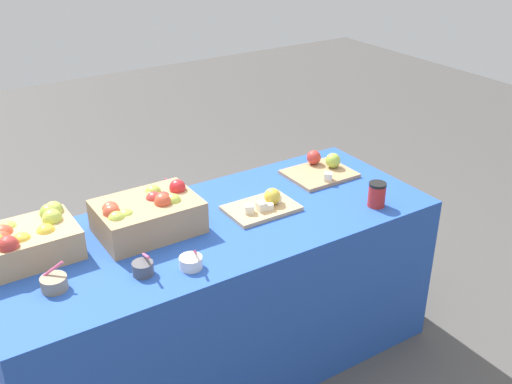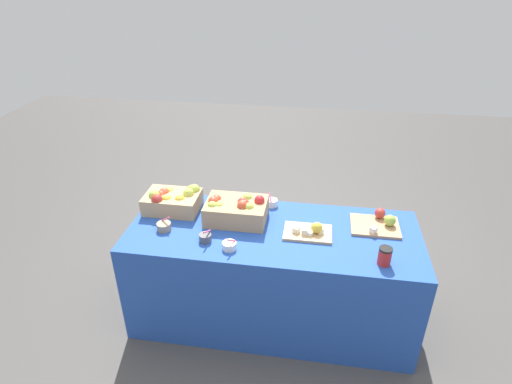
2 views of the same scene
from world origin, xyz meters
TOP-DOWN VIEW (x-y plane):
  - ground_plane at (0.00, 0.00)m, footprint 10.00×10.00m
  - table at (0.00, 0.00)m, footprint 1.90×0.76m
  - apple_crate_left at (-0.73, 0.16)m, footprint 0.38×0.26m
  - apple_crate_middle at (-0.26, 0.09)m, footprint 0.40×0.29m
  - cutting_board_front at (0.24, -0.01)m, footprint 0.31×0.21m
  - cutting_board_back at (0.68, 0.15)m, footprint 0.31×0.26m
  - sample_bowl_near at (-0.24, -0.24)m, footprint 0.09×0.09m
  - sample_bowl_mid at (-0.05, 0.31)m, footprint 0.08×0.08m
  - sample_bowl_far at (-0.70, -0.10)m, footprint 0.09×0.09m
  - sample_bowl_extra at (-0.41, -0.19)m, footprint 0.08×0.10m
  - coffee_cup at (0.67, -0.25)m, footprint 0.08×0.08m

SIDE VIEW (x-z plane):
  - ground_plane at x=0.00m, z-range 0.00..0.00m
  - table at x=0.00m, z-range 0.00..0.74m
  - cutting_board_front at x=0.24m, z-range 0.72..0.81m
  - sample_bowl_near at x=-0.24m, z-range 0.71..0.81m
  - cutting_board_back at x=0.68m, z-range 0.72..0.81m
  - sample_bowl_far at x=-0.70m, z-range 0.71..0.82m
  - sample_bowl_extra at x=-0.41m, z-range 0.72..0.82m
  - sample_bowl_mid at x=-0.05m, z-range 0.72..0.82m
  - coffee_cup at x=0.67m, z-range 0.74..0.85m
  - apple_crate_left at x=-0.73m, z-range 0.73..0.90m
  - apple_crate_middle at x=-0.26m, z-range 0.73..0.91m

